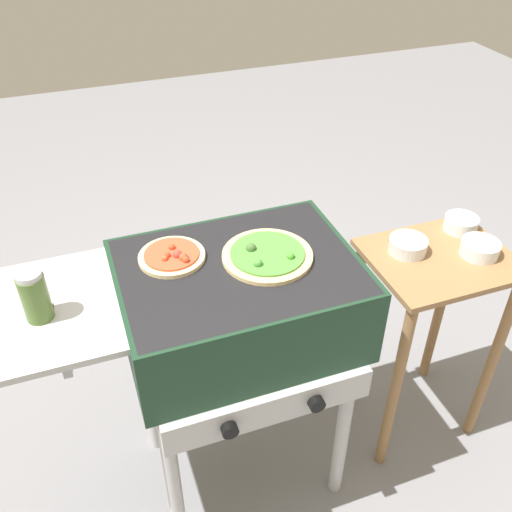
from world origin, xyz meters
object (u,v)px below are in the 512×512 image
at_px(pizza_pepperoni, 172,256).
at_px(topping_bowl_far, 480,249).
at_px(pizza_veggie, 267,255).
at_px(sauce_jar, 35,296).
at_px(topping_bowl_middle, 461,224).
at_px(topping_bowl_near, 408,246).
at_px(prep_table, 428,309).
at_px(grill, 235,309).

distance_m(pizza_pepperoni, topping_bowl_far, 0.95).
relative_size(pizza_veggie, topping_bowl_far, 2.06).
height_order(pizza_pepperoni, topping_bowl_far, pizza_pepperoni).
relative_size(sauce_jar, topping_bowl_middle, 1.21).
bearing_deg(topping_bowl_near, prep_table, -34.37).
relative_size(grill, topping_bowl_near, 8.06).
xyz_separation_m(pizza_pepperoni, sauce_jar, (-0.34, -0.12, 0.06)).
bearing_deg(topping_bowl_far, topping_bowl_near, 156.30).
bearing_deg(sauce_jar, topping_bowl_far, -0.07).
relative_size(prep_table, topping_bowl_far, 6.43).
distance_m(grill, pizza_pepperoni, 0.23).
height_order(grill, topping_bowl_far, grill).
height_order(sauce_jar, topping_bowl_near, sauce_jar).
height_order(grill, pizza_veggie, pizza_veggie).
bearing_deg(prep_table, topping_bowl_middle, 36.56).
bearing_deg(grill, topping_bowl_near, 6.19).
height_order(prep_table, topping_bowl_middle, topping_bowl_middle).
relative_size(grill, prep_table, 1.26).
distance_m(pizza_pepperoni, prep_table, 0.90).
bearing_deg(pizza_pepperoni, pizza_veggie, -18.70).
bearing_deg(topping_bowl_middle, prep_table, -143.44).
xyz_separation_m(sauce_jar, topping_bowl_near, (1.07, 0.09, -0.18)).
bearing_deg(topping_bowl_middle, sauce_jar, -174.08).
height_order(pizza_veggie, prep_table, pizza_veggie).
xyz_separation_m(pizza_pepperoni, topping_bowl_middle, (0.96, 0.02, -0.13)).
distance_m(pizza_veggie, topping_bowl_far, 0.70).
xyz_separation_m(pizza_veggie, topping_bowl_middle, (0.72, 0.10, -0.12)).
bearing_deg(pizza_veggie, sauce_jar, -176.51).
distance_m(pizza_veggie, prep_table, 0.68).
distance_m(pizza_veggie, sauce_jar, 0.59).
bearing_deg(topping_bowl_far, prep_table, 165.73).
bearing_deg(topping_bowl_near, pizza_veggie, -173.99).
height_order(grill, sauce_jar, sauce_jar).
bearing_deg(topping_bowl_middle, grill, -172.23).
bearing_deg(sauce_jar, topping_bowl_near, 4.64).
relative_size(topping_bowl_near, topping_bowl_middle, 1.08).
bearing_deg(sauce_jar, pizza_veggie, 3.49).
distance_m(pizza_pepperoni, topping_bowl_middle, 0.97).
bearing_deg(grill, prep_table, 0.37).
bearing_deg(pizza_pepperoni, topping_bowl_middle, 1.09).
height_order(topping_bowl_near, topping_bowl_middle, same).
distance_m(sauce_jar, topping_bowl_middle, 1.32).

